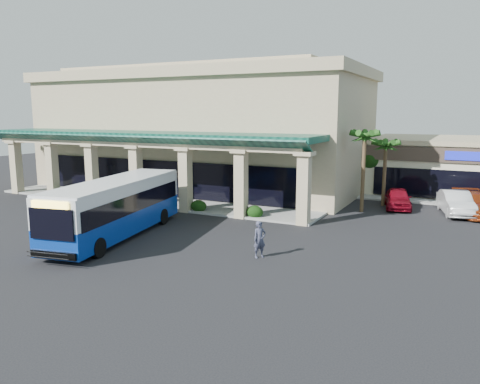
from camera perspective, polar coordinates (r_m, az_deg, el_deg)
The scene contains 12 objects.
ground at distance 28.69m, azimuth -7.24°, elevation -4.91°, with size 110.00×110.00×0.00m, color black.
main_building at distance 45.60m, azimuth -4.55°, elevation 7.75°, with size 30.80×14.80×11.35m, color tan, non-canonical shape.
arcade at distance 38.24m, azimuth -11.64°, elevation 2.97°, with size 30.00×6.20×5.70m, color #09392E, non-canonical shape.
palm_0 at distance 34.95m, azimuth 14.82°, elevation 2.97°, with size 2.40×2.40×6.60m, color #194211, non-canonical shape.
palm_1 at distance 37.74m, azimuth 17.22°, elevation 2.72°, with size 2.40×2.40×5.80m, color #194211, non-canonical shape.
palm_2 at distance 48.34m, azimuth -25.56°, elevation 3.88°, with size 2.40×2.40×6.20m, color #194211, non-canonical shape.
broadleaf_tree at distance 43.04m, azimuth 15.68°, elevation 2.94°, with size 2.60×2.60×4.81m, color black, non-canonical shape.
transit_bus at distance 28.15m, azimuth -14.82°, elevation -1.96°, with size 2.78×11.93×3.33m, color #0A3195, non-canonical shape.
pedestrian at distance 23.46m, azimuth 2.41°, elevation -5.80°, with size 0.68×0.45×1.87m, color #3A3D52.
car_silver at distance 37.36m, azimuth 18.70°, elevation -0.73°, with size 1.81×4.51×1.54m, color maroon.
car_white at distance 36.62m, azimuth 24.83°, elevation -1.22°, with size 1.77×5.08×1.67m, color silver.
car_red at distance 36.94m, azimuth 26.73°, elevation -1.33°, with size 2.25×5.53×1.60m, color maroon.
Camera 1 is at (15.57, -23.00, 7.19)m, focal length 35.00 mm.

